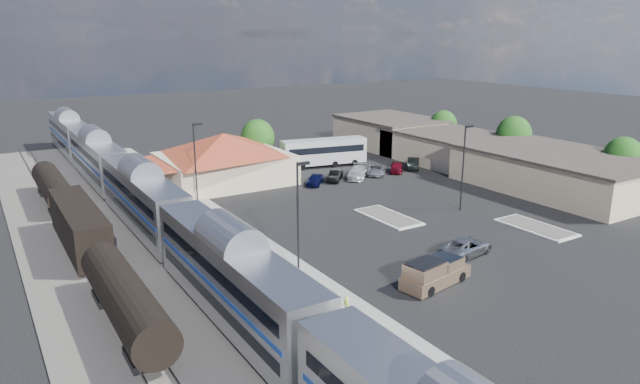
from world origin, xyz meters
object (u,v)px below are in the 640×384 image
station_depot (224,158)px  coach_bus (324,151)px  pickup_truck (436,272)px  suv (466,247)px

station_depot → coach_bus: station_depot is taller
coach_bus → station_depot: bearing=105.1°
station_depot → pickup_truck: station_depot is taller
suv → coach_bus: bearing=-22.2°
station_depot → pickup_truck: 36.53m
pickup_truck → suv: size_ratio=1.17×
pickup_truck → coach_bus: (13.77, 37.54, 1.25)m
station_depot → pickup_truck: size_ratio=2.96×
suv → coach_bus: coach_bus is taller
station_depot → suv: (7.84, -33.40, -2.39)m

